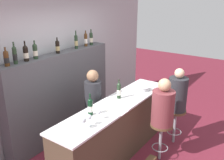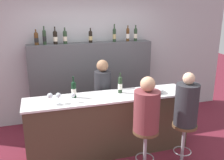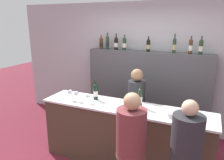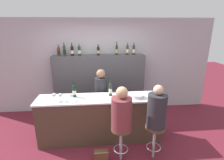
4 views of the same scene
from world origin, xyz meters
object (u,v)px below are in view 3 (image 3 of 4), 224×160
wine_bottle_backbar_5 (174,45)px  bartender (136,113)px  wine_bottle_backbar_6 (191,46)px  metal_bowl (176,114)px  wine_bottle_counter_1 (140,97)px  wine_bottle_backbar_3 (124,44)px  guest_seated_left (131,129)px  wine_bottle_counter_0 (96,91)px  wine_bottle_backbar_4 (148,45)px  wine_glass_1 (76,94)px  wine_bottle_backbar_7 (201,47)px  wine_bottle_backbar_0 (101,43)px  guest_seated_right (187,140)px  wine_bottle_backbar_1 (107,42)px  wine_glass_2 (88,97)px  wine_glass_0 (70,92)px  wine_bottle_backbar_2 (116,43)px

wine_bottle_backbar_5 → bartender: size_ratio=0.24×
wine_bottle_backbar_6 → metal_bowl: bearing=-89.7°
wine_bottle_counter_1 → wine_bottle_backbar_3: size_ratio=1.09×
guest_seated_left → wine_bottle_backbar_6: bearing=77.8°
wine_bottle_counter_0 → bartender: bearing=36.2°
wine_bottle_backbar_4 → wine_glass_1: size_ratio=1.78×
wine_bottle_counter_1 → wine_bottle_backbar_7: (0.72, 1.18, 0.66)m
wine_bottle_backbar_0 → wine_bottle_backbar_6: bearing=0.0°
wine_bottle_counter_0 → wine_bottle_backbar_4: (0.53, 1.18, 0.65)m
wine_bottle_backbar_3 → wine_bottle_backbar_6: bearing=0.0°
metal_bowl → guest_seated_right: 0.63m
wine_bottle_backbar_1 → wine_bottle_backbar_4: (0.87, 0.00, -0.02)m
wine_glass_2 → wine_bottle_backbar_6: bearing=45.5°
wine_bottle_counter_0 → guest_seated_right: (1.50, -0.75, -0.11)m
wine_bottle_backbar_1 → guest_seated_right: bearing=-46.3°
metal_bowl → wine_bottle_backbar_7: bearing=83.0°
wine_bottle_counter_1 → wine_bottle_backbar_0: (-1.24, 1.18, 0.65)m
wine_glass_2 → wine_glass_0: bearing=180.0°
guest_seated_right → bartender: same height
wine_bottle_backbar_3 → wine_bottle_counter_1: bearing=-58.8°
wine_bottle_backbar_1 → wine_glass_0: bearing=-91.0°
wine_glass_2 → bartender: size_ratio=0.10×
wine_glass_2 → wine_bottle_backbar_7: bearing=42.1°
wine_bottle_backbar_2 → wine_bottle_backbar_7: (1.62, 0.00, 0.01)m
wine_glass_0 → wine_glass_2: 0.33m
wine_bottle_backbar_6 → wine_glass_1: size_ratio=1.97×
wine_bottle_counter_1 → wine_glass_1: (-1.00, -0.18, -0.02)m
wine_bottle_backbar_5 → wine_bottle_backbar_0: bearing=-180.0°
guest_seated_right → wine_bottle_backbar_4: bearing=116.8°
wine_glass_0 → wine_bottle_backbar_7: bearing=36.6°
wine_bottle_counter_1 → bartender: bearing=114.3°
guest_seated_right → guest_seated_left: bearing=180.0°
wine_bottle_counter_1 → wine_bottle_backbar_6: size_ratio=1.05×
wine_bottle_backbar_4 → wine_glass_2: 1.63m
wine_bottle_counter_1 → wine_bottle_backbar_3: 1.52m
wine_glass_2 → wine_bottle_backbar_2: bearing=94.6°
wine_glass_0 → bartender: bearing=32.6°
wine_bottle_backbar_1 → metal_bowl: bearing=-39.0°
metal_bowl → guest_seated_left: bearing=-125.5°
bartender → wine_bottle_backbar_6: bearing=46.2°
wine_bottle_backbar_2 → guest_seated_right: size_ratio=0.41×
wine_bottle_counter_1 → wine_bottle_backbar_6: (0.55, 1.18, 0.66)m
wine_glass_2 → metal_bowl: (1.34, 0.03, -0.07)m
metal_bowl → wine_bottle_backbar_0: bearing=143.3°
wine_bottle_counter_0 → wine_bottle_counter_1: size_ratio=1.00×
wine_bottle_backbar_0 → guest_seated_right: 2.88m
wine_glass_0 → wine_bottle_backbar_3: bearing=73.6°
wine_glass_1 → guest_seated_right: size_ratio=0.20×
wine_bottle_backbar_1 → guest_seated_right: (1.84, -1.93, -0.78)m
wine_bottle_backbar_3 → guest_seated_left: (0.84, -1.93, -0.78)m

